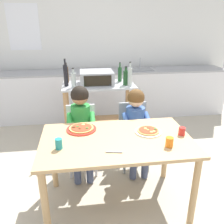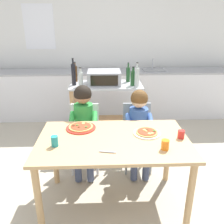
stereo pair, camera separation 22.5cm
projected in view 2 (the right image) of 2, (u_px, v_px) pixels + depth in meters
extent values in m
plane|color=#B7AD99|center=(110.00, 148.00, 3.50)|extent=(11.17, 11.17, 0.00)
cube|color=white|center=(107.00, 43.00, 4.63)|extent=(5.55, 0.12, 2.70)
cube|color=white|center=(39.00, 27.00, 4.42)|extent=(0.56, 0.01, 0.80)
cube|color=silver|center=(107.00, 94.00, 4.58)|extent=(4.99, 0.60, 0.86)
cube|color=#9E9EA3|center=(107.00, 71.00, 4.42)|extent=(4.99, 0.60, 0.03)
cube|color=gray|center=(154.00, 70.00, 4.45)|extent=(0.40, 0.33, 0.02)
cylinder|color=#B7BABF|center=(153.00, 64.00, 4.53)|extent=(0.02, 0.02, 0.20)
cube|color=#B7BABF|center=(106.00, 85.00, 3.41)|extent=(1.03, 0.54, 0.02)
cube|color=#AD7F51|center=(106.00, 122.00, 3.62)|extent=(0.95, 0.50, 0.02)
cube|color=#AD7F51|center=(73.00, 121.00, 3.34)|extent=(0.05, 0.05, 0.89)
cube|color=#AD7F51|center=(140.00, 120.00, 3.38)|extent=(0.05, 0.05, 0.89)
cube|color=#AD7F51|center=(76.00, 109.00, 3.77)|extent=(0.05, 0.05, 0.89)
cube|color=#AD7F51|center=(135.00, 108.00, 3.81)|extent=(0.05, 0.05, 0.89)
cube|color=#999BA0|center=(104.00, 77.00, 3.39)|extent=(0.46, 0.39, 0.19)
cube|color=black|center=(104.00, 81.00, 3.20)|extent=(0.37, 0.01, 0.14)
cylinder|color=black|center=(116.00, 85.00, 3.23)|extent=(0.02, 0.01, 0.02)
cylinder|color=black|center=(74.00, 75.00, 3.30)|extent=(0.06, 0.06, 0.29)
cylinder|color=black|center=(73.00, 62.00, 3.24)|extent=(0.02, 0.02, 0.07)
cylinder|color=black|center=(73.00, 58.00, 3.22)|extent=(0.03, 0.03, 0.01)
cylinder|color=#ADB7B2|center=(137.00, 78.00, 3.22)|extent=(0.06, 0.06, 0.26)
cylinder|color=#ADB7B2|center=(137.00, 66.00, 3.16)|extent=(0.03, 0.03, 0.07)
cylinder|color=black|center=(137.00, 63.00, 3.14)|extent=(0.03, 0.03, 0.01)
cylinder|color=#1E4723|center=(133.00, 78.00, 3.30)|extent=(0.07, 0.07, 0.20)
cylinder|color=#1E4723|center=(133.00, 69.00, 3.26)|extent=(0.03, 0.03, 0.05)
cylinder|color=black|center=(133.00, 67.00, 3.24)|extent=(0.03, 0.03, 0.01)
cylinder|color=#1E4723|center=(128.00, 75.00, 3.50)|extent=(0.06, 0.06, 0.21)
cylinder|color=#1E4723|center=(128.00, 65.00, 3.46)|extent=(0.02, 0.02, 0.06)
cylinder|color=black|center=(128.00, 63.00, 3.44)|extent=(0.02, 0.02, 0.01)
cylinder|color=#4C2D14|center=(75.00, 74.00, 3.51)|extent=(0.07, 0.07, 0.23)
cylinder|color=#4C2D14|center=(74.00, 64.00, 3.46)|extent=(0.03, 0.03, 0.05)
cylinder|color=black|center=(74.00, 62.00, 3.45)|extent=(0.04, 0.04, 0.01)
cylinder|color=#ADB7B2|center=(81.00, 79.00, 3.25)|extent=(0.06, 0.06, 0.20)
cylinder|color=#ADB7B2|center=(80.00, 70.00, 3.20)|extent=(0.03, 0.03, 0.06)
cylinder|color=black|center=(80.00, 68.00, 3.19)|extent=(0.03, 0.03, 0.01)
cube|color=tan|center=(113.00, 140.00, 2.20)|extent=(1.40, 0.84, 0.03)
cylinder|color=tan|center=(39.00, 202.00, 1.97)|extent=(0.06, 0.06, 0.72)
cylinder|color=tan|center=(190.00, 198.00, 2.02)|extent=(0.06, 0.06, 0.72)
cylinder|color=tan|center=(55.00, 156.00, 2.65)|extent=(0.06, 0.06, 0.72)
cylinder|color=tan|center=(168.00, 153.00, 2.70)|extent=(0.06, 0.06, 0.72)
cube|color=silver|center=(85.00, 138.00, 2.88)|extent=(0.36, 0.36, 0.04)
cube|color=silver|center=(85.00, 118.00, 2.96)|extent=(0.34, 0.03, 0.38)
cylinder|color=silver|center=(97.00, 160.00, 2.82)|extent=(0.03, 0.03, 0.42)
cylinder|color=silver|center=(72.00, 160.00, 2.81)|extent=(0.03, 0.03, 0.42)
cylinder|color=silver|center=(98.00, 147.00, 3.10)|extent=(0.03, 0.03, 0.42)
cylinder|color=silver|center=(75.00, 148.00, 3.09)|extent=(0.03, 0.03, 0.42)
cube|color=gray|center=(138.00, 137.00, 2.90)|extent=(0.36, 0.36, 0.04)
cube|color=gray|center=(136.00, 117.00, 2.98)|extent=(0.34, 0.03, 0.38)
cylinder|color=gray|center=(151.00, 159.00, 2.84)|extent=(0.03, 0.03, 0.42)
cylinder|color=gray|center=(126.00, 159.00, 2.83)|extent=(0.03, 0.03, 0.42)
cylinder|color=gray|center=(147.00, 146.00, 3.12)|extent=(0.03, 0.03, 0.42)
cylinder|color=gray|center=(124.00, 147.00, 3.11)|extent=(0.03, 0.03, 0.42)
cube|color=#424C6B|center=(90.00, 140.00, 2.73)|extent=(0.10, 0.30, 0.10)
cylinder|color=#424C6B|center=(90.00, 164.00, 2.70)|extent=(0.08, 0.08, 0.44)
cube|color=#424C6B|center=(78.00, 140.00, 2.73)|extent=(0.10, 0.30, 0.10)
cylinder|color=#424C6B|center=(78.00, 164.00, 2.69)|extent=(0.08, 0.08, 0.44)
cylinder|color=green|center=(95.00, 120.00, 2.69)|extent=(0.06, 0.26, 0.15)
cylinder|color=green|center=(72.00, 120.00, 2.68)|extent=(0.06, 0.26, 0.15)
cylinder|color=green|center=(84.00, 120.00, 2.79)|extent=(0.22, 0.22, 0.39)
sphere|color=#A37556|center=(83.00, 95.00, 2.68)|extent=(0.19, 0.19, 0.19)
sphere|color=black|center=(83.00, 94.00, 2.67)|extent=(0.20, 0.20, 0.20)
cube|color=#424C6B|center=(145.00, 139.00, 2.76)|extent=(0.10, 0.30, 0.10)
cylinder|color=#424C6B|center=(146.00, 163.00, 2.72)|extent=(0.08, 0.08, 0.44)
cube|color=#424C6B|center=(133.00, 139.00, 2.75)|extent=(0.10, 0.30, 0.10)
cylinder|color=#424C6B|center=(134.00, 163.00, 2.72)|extent=(0.08, 0.08, 0.44)
cylinder|color=#3D60A8|center=(151.00, 122.00, 2.72)|extent=(0.06, 0.26, 0.15)
cylinder|color=#3D60A8|center=(128.00, 122.00, 2.71)|extent=(0.06, 0.26, 0.15)
cylinder|color=#3D60A8|center=(138.00, 121.00, 2.82)|extent=(0.22, 0.22, 0.33)
sphere|color=beige|center=(139.00, 100.00, 2.73)|extent=(0.19, 0.19, 0.19)
sphere|color=brown|center=(139.00, 98.00, 2.72)|extent=(0.20, 0.20, 0.20)
cylinder|color=red|center=(81.00, 128.00, 2.40)|extent=(0.30, 0.30, 0.01)
cylinder|color=tan|center=(81.00, 127.00, 2.40)|extent=(0.24, 0.24, 0.01)
cylinder|color=#B23D23|center=(81.00, 126.00, 2.39)|extent=(0.21, 0.21, 0.00)
cylinder|color=#386628|center=(86.00, 127.00, 2.37)|extent=(0.03, 0.03, 0.01)
cylinder|color=#DBC666|center=(83.00, 123.00, 2.45)|extent=(0.03, 0.03, 0.01)
cylinder|color=#563319|center=(79.00, 127.00, 2.36)|extent=(0.03, 0.03, 0.01)
cylinder|color=#563319|center=(73.00, 125.00, 2.40)|extent=(0.03, 0.03, 0.01)
cylinder|color=#386628|center=(77.00, 125.00, 2.41)|extent=(0.03, 0.03, 0.01)
cylinder|color=white|center=(147.00, 133.00, 2.29)|extent=(0.26, 0.26, 0.01)
cylinder|color=tan|center=(147.00, 132.00, 2.28)|extent=(0.21, 0.21, 0.01)
cylinder|color=#B23D23|center=(147.00, 131.00, 2.28)|extent=(0.18, 0.18, 0.00)
cylinder|color=#563319|center=(147.00, 130.00, 2.31)|extent=(0.03, 0.03, 0.01)
cylinder|color=#DBC666|center=(150.00, 134.00, 2.23)|extent=(0.03, 0.03, 0.01)
cylinder|color=#386628|center=(154.00, 131.00, 2.28)|extent=(0.03, 0.03, 0.01)
cylinder|color=#DBC666|center=(152.00, 133.00, 2.23)|extent=(0.03, 0.03, 0.01)
cylinder|color=#DBC666|center=(146.00, 131.00, 2.28)|extent=(0.02, 0.02, 0.01)
cylinder|color=#DBC666|center=(144.00, 130.00, 2.30)|extent=(0.03, 0.03, 0.01)
cylinder|color=red|center=(181.00, 134.00, 2.20)|extent=(0.06, 0.06, 0.08)
cylinder|color=teal|center=(55.00, 141.00, 2.05)|extent=(0.06, 0.06, 0.09)
cylinder|color=orange|center=(165.00, 145.00, 2.00)|extent=(0.07, 0.07, 0.09)
cylinder|color=#B7BABF|center=(108.00, 152.00, 1.96)|extent=(0.14, 0.04, 0.01)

